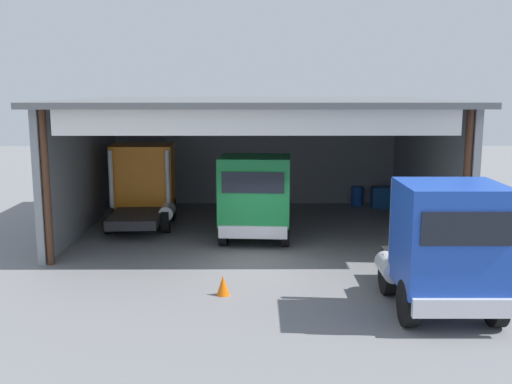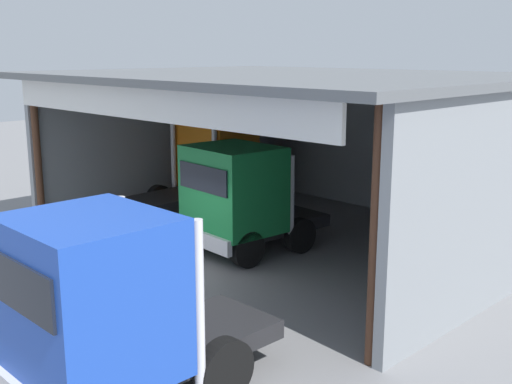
% 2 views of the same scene
% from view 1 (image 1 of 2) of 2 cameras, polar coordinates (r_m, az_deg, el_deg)
% --- Properties ---
extents(ground_plane, '(80.00, 80.00, 0.00)m').
position_cam_1_polar(ground_plane, '(19.14, 0.07, -7.07)').
color(ground_plane, slate).
rests_on(ground_plane, ground).
extents(workshop_shed, '(14.40, 11.41, 5.19)m').
position_cam_1_polar(workshop_shed, '(24.45, -0.04, 5.36)').
color(workshop_shed, gray).
rests_on(workshop_shed, ground).
extents(truck_orange_yard_outside, '(2.77, 4.93, 3.30)m').
position_cam_1_polar(truck_orange_yard_outside, '(24.94, -10.81, 0.76)').
color(truck_orange_yard_outside, orange).
rests_on(truck_orange_yard_outside, ground).
extents(truck_green_center_bay, '(2.78, 4.40, 3.20)m').
position_cam_1_polar(truck_green_center_bay, '(21.73, -0.12, -0.44)').
color(truck_green_center_bay, '#197F3D').
rests_on(truck_green_center_bay, ground).
extents(truck_blue_center_left_bay, '(2.56, 4.67, 3.38)m').
position_cam_1_polar(truck_blue_center_left_bay, '(15.36, 17.65, -4.98)').
color(truck_blue_center_left_bay, '#1E47B7').
rests_on(truck_blue_center_left_bay, ground).
extents(oil_drum, '(0.58, 0.58, 0.93)m').
position_cam_1_polar(oil_drum, '(29.05, 9.72, -0.38)').
color(oil_drum, '#194CB2').
rests_on(oil_drum, ground).
extents(tool_cart, '(0.90, 0.60, 1.00)m').
position_cam_1_polar(tool_cart, '(28.67, 11.95, -0.52)').
color(tool_cart, '#1E59A5').
rests_on(tool_cart, ground).
extents(traffic_cone, '(0.36, 0.36, 0.56)m').
position_cam_1_polar(traffic_cone, '(16.43, -3.19, -8.96)').
color(traffic_cone, orange).
rests_on(traffic_cone, ground).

